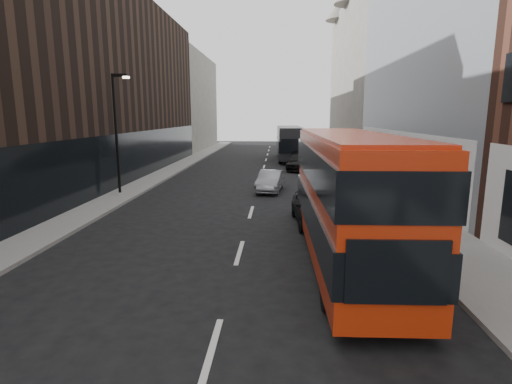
# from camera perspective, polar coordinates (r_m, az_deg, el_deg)

# --- Properties ---
(sidewalk_right) EXTENTS (3.00, 80.00, 0.15)m
(sidewalk_right) POSITION_cam_1_polar(r_m,az_deg,el_deg) (31.37, 14.51, 1.93)
(sidewalk_right) COLOR slate
(sidewalk_right) RESTS_ON ground
(sidewalk_left) EXTENTS (2.00, 80.00, 0.15)m
(sidewalk_left) POSITION_cam_1_polar(r_m,az_deg,el_deg) (32.14, -13.72, 2.18)
(sidewalk_left) COLOR slate
(sidewalk_left) RESTS_ON ground
(building_modern_block) EXTENTS (5.03, 22.00, 20.00)m
(building_modern_block) POSITION_cam_1_polar(r_m,az_deg,el_deg) (28.74, 25.46, 20.17)
(building_modern_block) COLOR #ADB2B8
(building_modern_block) RESTS_ON ground
(building_victorian) EXTENTS (6.50, 24.00, 21.00)m
(building_victorian) POSITION_cam_1_polar(r_m,az_deg,el_deg) (50.64, 15.23, 16.06)
(building_victorian) COLOR slate
(building_victorian) RESTS_ON ground
(building_left_mid) EXTENTS (5.00, 24.00, 14.00)m
(building_left_mid) POSITION_cam_1_polar(r_m,az_deg,el_deg) (37.72, -17.21, 13.81)
(building_left_mid) COLOR black
(building_left_mid) RESTS_ON ground
(building_left_far) EXTENTS (5.00, 20.00, 13.00)m
(building_left_far) POSITION_cam_1_polar(r_m,az_deg,el_deg) (58.84, -9.62, 12.43)
(building_left_far) COLOR slate
(building_left_far) RESTS_ON ground
(street_lamp) EXTENTS (1.06, 0.22, 7.00)m
(street_lamp) POSITION_cam_1_polar(r_m,az_deg,el_deg) (25.28, -19.24, 8.95)
(street_lamp) COLOR black
(street_lamp) RESTS_ON sidewalk_left
(red_bus) EXTENTS (2.66, 10.51, 4.23)m
(red_bus) POSITION_cam_1_polar(r_m,az_deg,el_deg) (13.05, 12.94, -0.12)
(red_bus) COLOR #B5260B
(red_bus) RESTS_ON ground
(grey_bus) EXTENTS (2.85, 11.13, 3.57)m
(grey_bus) POSITION_cam_1_polar(r_m,az_deg,el_deg) (43.72, 4.81, 7.11)
(grey_bus) COLOR black
(grey_bus) RESTS_ON ground
(car_a) EXTENTS (2.13, 4.57, 1.51)m
(car_a) POSITION_cam_1_polar(r_m,az_deg,el_deg) (17.93, 8.40, -2.17)
(car_a) COLOR black
(car_a) RESTS_ON ground
(car_b) EXTENTS (1.90, 4.11, 1.31)m
(car_b) POSITION_cam_1_polar(r_m,az_deg,el_deg) (25.51, 2.05, 1.59)
(car_b) COLOR gray
(car_b) RESTS_ON ground
(car_c) EXTENTS (2.71, 5.27, 1.46)m
(car_c) POSITION_cam_1_polar(r_m,az_deg,el_deg) (35.75, 6.26, 4.34)
(car_c) COLOR black
(car_c) RESTS_ON ground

